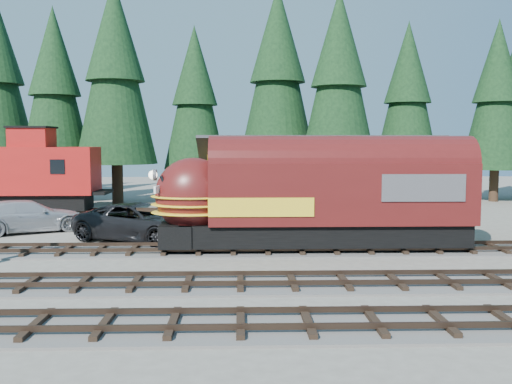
{
  "coord_description": "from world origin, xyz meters",
  "views": [
    {
      "loc": [
        -4.21,
        -21.33,
        4.92
      ],
      "look_at": [
        -3.48,
        4.0,
        2.71
      ],
      "focal_mm": 40.0,
      "sensor_mm": 36.0,
      "label": 1
    }
  ],
  "objects_px": {
    "locomotive": "(307,200)",
    "caboose": "(18,174)",
    "depot": "(315,177)",
    "pickup_truck_a": "(141,222)",
    "pickup_truck_b": "(28,216)"
  },
  "relations": [
    {
      "from": "depot",
      "to": "pickup_truck_a",
      "type": "distance_m",
      "value": 10.01
    },
    {
      "from": "locomotive",
      "to": "depot",
      "type": "bearing_deg",
      "value": 79.5
    },
    {
      "from": "depot",
      "to": "locomotive",
      "type": "xyz_separation_m",
      "value": [
        -1.2,
        -6.5,
        -0.64
      ]
    },
    {
      "from": "locomotive",
      "to": "pickup_truck_b",
      "type": "xyz_separation_m",
      "value": [
        -14.62,
        5.95,
        -1.44
      ]
    },
    {
      "from": "depot",
      "to": "pickup_truck_a",
      "type": "bearing_deg",
      "value": -159.19
    },
    {
      "from": "pickup_truck_b",
      "to": "pickup_truck_a",
      "type": "bearing_deg",
      "value": -143.59
    },
    {
      "from": "depot",
      "to": "pickup_truck_b",
      "type": "distance_m",
      "value": 15.97
    },
    {
      "from": "locomotive",
      "to": "pickup_truck_a",
      "type": "distance_m",
      "value": 8.63
    },
    {
      "from": "pickup_truck_a",
      "to": "locomotive",
      "type": "bearing_deg",
      "value": -84.28
    },
    {
      "from": "depot",
      "to": "caboose",
      "type": "height_order",
      "value": "caboose"
    },
    {
      "from": "locomotive",
      "to": "caboose",
      "type": "xyz_separation_m",
      "value": [
        -18.14,
        14.0,
        0.41
      ]
    },
    {
      "from": "depot",
      "to": "pickup_truck_b",
      "type": "bearing_deg",
      "value": -178.0
    },
    {
      "from": "caboose",
      "to": "depot",
      "type": "bearing_deg",
      "value": -21.2
    },
    {
      "from": "locomotive",
      "to": "caboose",
      "type": "distance_m",
      "value": 22.91
    },
    {
      "from": "pickup_truck_b",
      "to": "caboose",
      "type": "bearing_deg",
      "value": -6.29
    }
  ]
}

